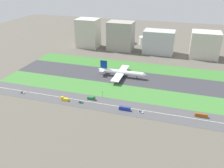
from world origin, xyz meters
TOP-DOWN VIEW (x-y plane):
  - ground_plane at (0.00, 0.00)m, footprint 800.00×800.00m
  - runway at (0.00, 0.00)m, footprint 280.00×46.00m
  - grass_median_north at (0.00, 41.00)m, footprint 280.00×36.00m
  - grass_median_south at (0.00, -41.00)m, footprint 280.00×36.00m
  - highway at (0.00, -73.00)m, footprint 280.00×28.00m
  - highway_centerline at (0.00, -73.00)m, footprint 266.00×0.50m
  - airliner at (2.14, 0.00)m, footprint 65.00×56.00m
  - car_2 at (-19.68, -78.00)m, footprint 4.40×1.80m
  - car_1 at (-91.26, -78.00)m, footprint 4.40×1.80m
  - bus_0 at (27.62, -78.00)m, footprint 11.60×2.50m
  - truck_0 at (-11.67, -68.00)m, footprint 8.40×2.50m
  - bus_1 at (99.30, -68.00)m, footprint 11.60×2.50m
  - car_0 at (43.73, -78.00)m, footprint 4.40×1.80m
  - truck_1 at (-38.07, -78.00)m, footprint 8.40×2.50m
  - traffic_light at (-2.12, -60.01)m, footprint 0.36×0.50m
  - terminal_building at (-90.00, 114.00)m, footprint 38.15×30.55m
  - hangar_building at (-29.70, 114.00)m, footprint 43.17×30.65m
  - office_tower at (35.61, 114.00)m, footprint 49.49×29.90m
  - cargo_warehouse at (107.35, 114.00)m, footprint 43.30×32.94m
  - fuel_tank_west at (-28.39, 159.00)m, footprint 23.74×23.74m
  - fuel_tank_centre at (3.83, 159.00)m, footprint 18.91×18.91m

SIDE VIEW (x-z plane):
  - ground_plane at x=0.00m, z-range 0.00..0.00m
  - runway at x=0.00m, z-range 0.00..0.10m
  - grass_median_north at x=0.00m, z-range 0.00..0.10m
  - grass_median_south at x=0.00m, z-range 0.00..0.10m
  - highway at x=0.00m, z-range 0.00..0.10m
  - highway_centerline at x=0.00m, z-range 0.10..0.11m
  - car_2 at x=-19.68m, z-range -0.08..1.92m
  - car_1 at x=-91.26m, z-range -0.08..1.92m
  - car_0 at x=43.73m, z-range -0.08..1.92m
  - truck_0 at x=-11.67m, z-range -0.33..3.67m
  - truck_1 at x=-38.07m, z-range -0.33..3.67m
  - bus_0 at x=27.62m, z-range 0.07..3.57m
  - bus_1 at x=99.30m, z-range 0.07..3.57m
  - traffic_light at x=-2.12m, z-range 0.69..7.89m
  - airliner at x=2.14m, z-range -3.62..16.08m
  - fuel_tank_west at x=-28.39m, z-range 0.00..12.54m
  - fuel_tank_centre at x=3.83m, z-range 0.00..14.51m
  - office_tower at x=35.61m, z-range 0.00..37.97m
  - cargo_warehouse at x=107.35m, z-range 0.00..40.93m
  - hangar_building at x=-29.70m, z-range 0.00..48.42m
  - terminal_building at x=-90.00m, z-range 0.00..50.03m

